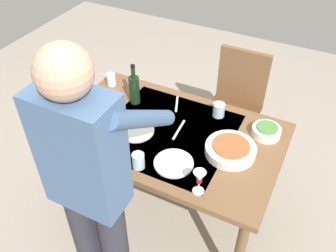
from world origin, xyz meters
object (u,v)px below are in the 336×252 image
object	(u,v)px
wine_glass_right	(199,178)
dinner_plate_near	(174,163)
wine_glass_left	(83,109)
water_cup_near_left	(111,80)
water_cup_far_left	(219,110)
dinner_plate_far	(136,130)
dining_table	(168,141)
side_bowl_salad	(266,131)
serving_bowl_pasta	(231,149)
person_server	(91,183)
water_cup_near_right	(138,161)
chair_near	(236,99)
wine_bottle	(134,89)

from	to	relation	value
wine_glass_right	dinner_plate_near	bearing A→B (deg)	-30.72
wine_glass_left	dinner_plate_near	world-z (taller)	wine_glass_left
water_cup_near_left	water_cup_far_left	distance (m)	0.84
water_cup_near_left	dinner_plate_far	distance (m)	0.57
dining_table	side_bowl_salad	size ratio (longest dim) A/B	7.89
serving_bowl_pasta	water_cup_far_left	bearing A→B (deg)	-58.20
person_server	wine_glass_right	world-z (taller)	person_server
dining_table	water_cup_near_right	size ratio (longest dim) A/B	14.83
chair_near	water_cup_near_left	bearing A→B (deg)	33.41
wine_glass_left	dinner_plate_near	size ratio (longest dim) A/B	0.66
water_cup_far_left	dinner_plate_near	distance (m)	0.54
person_server	water_cup_near_left	xyz separation A→B (m)	(0.56, -0.99, -0.17)
person_server	wine_bottle	size ratio (longest dim) A/B	5.71
dinner_plate_far	wine_bottle	bearing A→B (deg)	-58.33
dinner_plate_far	person_server	bearing A→B (deg)	102.26
person_server	wine_bottle	xyz separation A→B (m)	(0.30, -0.89, -0.11)
water_cup_near_left	dinner_plate_far	size ratio (longest dim) A/B	0.40
water_cup_far_left	side_bowl_salad	xyz separation A→B (m)	(-0.33, 0.05, -0.01)
wine_bottle	wine_glass_right	size ratio (longest dim) A/B	1.96
serving_bowl_pasta	wine_glass_left	bearing A→B (deg)	8.58
water_cup_near_left	water_cup_near_right	xyz separation A→B (m)	(-0.60, 0.63, 0.00)
chair_near	dining_table	bearing A→B (deg)	76.15
water_cup_far_left	dining_table	bearing A→B (deg)	53.30
water_cup_far_left	serving_bowl_pasta	xyz separation A→B (m)	(-0.19, 0.31, -0.01)
dining_table	dinner_plate_far	distance (m)	0.22
dinner_plate_near	dinner_plate_far	size ratio (longest dim) A/B	1.00
dining_table	water_cup_near_right	bearing A→B (deg)	87.43
serving_bowl_pasta	dining_table	bearing A→B (deg)	-0.72
water_cup_near_left	chair_near	bearing A→B (deg)	-146.59
person_server	wine_bottle	distance (m)	0.94
water_cup_far_left	wine_glass_left	bearing A→B (deg)	30.64
water_cup_near_right	serving_bowl_pasta	size ratio (longest dim) A/B	0.32
chair_near	side_bowl_salad	xyz separation A→B (m)	(-0.35, 0.57, 0.25)
chair_near	wine_bottle	bearing A→B (deg)	49.40
wine_glass_right	dinner_plate_near	world-z (taller)	wine_glass_right
wine_glass_right	water_cup_far_left	world-z (taller)	wine_glass_right
dinner_plate_far	dining_table	bearing A→B (deg)	-155.99
wine_glass_left	water_cup_near_right	xyz separation A→B (m)	(-0.52, 0.19, -0.06)
wine_glass_right	water_cup_far_left	size ratio (longest dim) A/B	1.62
water_cup_near_right	side_bowl_salad	distance (m)	0.82
chair_near	water_cup_far_left	world-z (taller)	chair_near
water_cup_near_left	dinner_plate_near	bearing A→B (deg)	145.75
chair_near	wine_glass_left	world-z (taller)	chair_near
person_server	side_bowl_salad	size ratio (longest dim) A/B	9.38
water_cup_far_left	chair_near	bearing A→B (deg)	-87.74
chair_near	water_cup_near_left	distance (m)	1.01
water_cup_near_left	water_cup_near_right	distance (m)	0.87
water_cup_near_right	side_bowl_salad	bearing A→B (deg)	-134.13
wine_bottle	water_cup_far_left	bearing A→B (deg)	-168.30
dining_table	person_server	xyz separation A→B (m)	(0.05, 0.70, 0.30)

